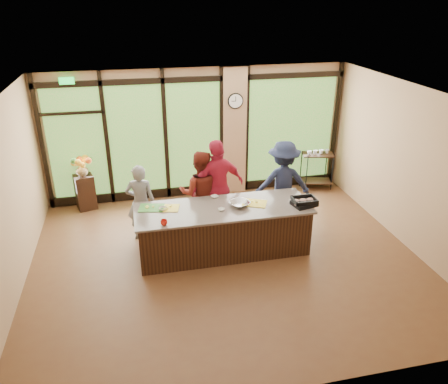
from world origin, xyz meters
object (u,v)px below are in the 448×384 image
flower_stand (85,192)px  island_base (223,231)px  cook_right (283,183)px  cook_left (141,203)px  roasting_pan (304,203)px  bar_cart (317,166)px

flower_stand → island_base: bearing=-59.1°
cook_right → cook_left: bearing=9.3°
roasting_pan → flower_stand: roasting_pan is taller
island_base → cook_left: bearing=150.3°
island_base → flower_stand: 3.60m
cook_right → roasting_pan: size_ratio=4.26×
island_base → roasting_pan: bearing=-8.9°
roasting_pan → bar_cart: (1.41, 2.59, -0.36)m
island_base → flower_stand: size_ratio=3.91×
flower_stand → cook_right: bearing=-37.4°
cook_right → flower_stand: bearing=-12.7°
roasting_pan → flower_stand: 4.94m
island_base → bar_cart: (2.88, 2.36, 0.16)m
bar_cart → cook_left: bearing=-146.8°
cook_left → roasting_pan: size_ratio=3.69×
cook_left → bar_cart: bearing=-151.9°
island_base → bar_cart: bearing=39.4°
cook_left → cook_right: size_ratio=0.87×
cook_left → cook_right: 2.90m
cook_right → flower_stand: size_ratio=2.26×
island_base → bar_cart: bar_cart is taller
island_base → bar_cart: 3.73m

